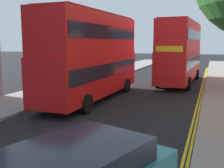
% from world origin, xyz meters
% --- Properties ---
extents(sidewalk_left, '(4.00, 80.00, 0.14)m').
position_xyz_m(sidewalk_left, '(-6.50, 16.00, 0.07)').
color(sidewalk_left, gray).
rests_on(sidewalk_left, ground).
extents(kerb_line_outer, '(0.10, 56.00, 0.01)m').
position_xyz_m(kerb_line_outer, '(4.40, 14.00, 0.00)').
color(kerb_line_outer, yellow).
rests_on(kerb_line_outer, ground).
extents(kerb_line_inner, '(0.10, 56.00, 0.01)m').
position_xyz_m(kerb_line_inner, '(4.24, 14.00, 0.00)').
color(kerb_line_inner, yellow).
rests_on(kerb_line_inner, ground).
extents(double_decker_bus_away, '(3.00, 10.86, 5.64)m').
position_xyz_m(double_decker_bus_away, '(-2.39, 15.20, 3.03)').
color(double_decker_bus_away, red).
rests_on(double_decker_bus_away, ground).
extents(double_decker_bus_oncoming, '(3.14, 10.90, 5.64)m').
position_xyz_m(double_decker_bus_oncoming, '(2.21, 24.59, 3.03)').
color(double_decker_bus_oncoming, red).
rests_on(double_decker_bus_oncoming, ground).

